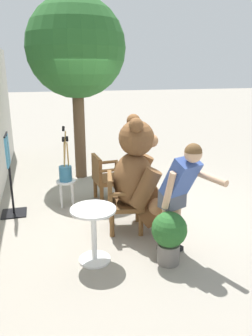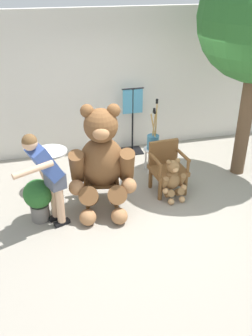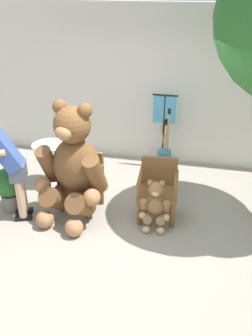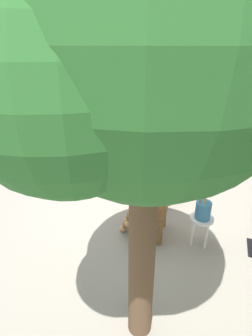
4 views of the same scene
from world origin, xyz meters
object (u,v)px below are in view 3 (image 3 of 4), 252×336
potted_plant (9,186)px  clothing_display_stand (164,130)px  teddy_bear_large (73,164)px  white_stool (163,171)px  wooden_chair_left (83,179)px  round_side_table (50,159)px  person_visitor (8,161)px  wooden_chair_right (158,188)px  brush_bucket (164,156)px  teddy_bear_small (155,205)px

potted_plant → clothing_display_stand: 2.82m
teddy_bear_large → white_stool: 1.59m
wooden_chair_left → potted_plant: (-1.03, -0.35, -0.07)m
wooden_chair_left → round_side_table: size_ratio=1.19×
teddy_bear_large → person_visitor: bearing=-163.0°
white_stool → teddy_bear_large: bearing=-139.2°
wooden_chair_right → clothing_display_stand: (-0.16, 1.61, 0.26)m
brush_bucket → potted_plant: (-2.14, -1.06, -0.24)m
wooden_chair_left → teddy_bear_small: (1.14, -0.28, -0.11)m
round_side_table → clothing_display_stand: 2.05m
potted_plant → teddy_bear_small: bearing=1.8°
wooden_chair_right → round_side_table: size_ratio=1.19×
teddy_bear_small → potted_plant: (-2.17, -0.07, 0.05)m
teddy_bear_large → brush_bucket: bearing=40.7°
wooden_chair_left → brush_bucket: bearing=32.7°
wooden_chair_left → person_visitor: 1.11m
person_visitor → round_side_table: (0.12, 1.07, -0.46)m
potted_plant → white_stool: bearing=26.4°
white_stool → round_side_table: 1.88m
teddy_bear_small → clothing_display_stand: size_ratio=0.52×
wooden_chair_left → wooden_chair_right: size_ratio=1.00×
teddy_bear_large → white_stool: bearing=40.8°
round_side_table → teddy_bear_large: bearing=-48.3°
clothing_display_stand → potted_plant: bearing=-135.6°
teddy_bear_large → wooden_chair_right: bearing=13.2°
wooden_chair_left → white_stool: 1.33m
teddy_bear_small → white_stool: bearing=91.6°
teddy_bear_large → person_visitor: teddy_bear_large is taller
teddy_bear_large → potted_plant: 1.09m
potted_plant → clothing_display_stand: bearing=44.4°
wooden_chair_left → clothing_display_stand: (0.97, 1.62, 0.26)m
wooden_chair_left → brush_bucket: 1.34m
wooden_chair_left → wooden_chair_right: bearing=0.0°
white_stool → brush_bucket: brush_bucket is taller
wooden_chair_right → person_visitor: (-2.00, -0.53, 0.45)m
white_stool → clothing_display_stand: clothing_display_stand is taller
wooden_chair_left → teddy_bear_small: size_ratio=1.21×
potted_plant → wooden_chair_left: bearing=18.7°
brush_bucket → clothing_display_stand: bearing=99.0°
teddy_bear_small → clothing_display_stand: clothing_display_stand is taller
person_visitor → potted_plant: size_ratio=2.24×
person_visitor → clothing_display_stand: (1.84, 2.14, -0.19)m
teddy_bear_large → person_visitor: size_ratio=1.12×
brush_bucket → round_side_table: brush_bucket is taller
wooden_chair_right → teddy_bear_large: 1.25m
wooden_chair_right → clothing_display_stand: size_ratio=0.63×
potted_plant → wooden_chair_right: bearing=9.2°
wooden_chair_left → teddy_bear_small: 1.18m
round_side_table → wooden_chair_left: bearing=-35.7°
teddy_bear_small → person_visitor: size_ratio=0.47×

